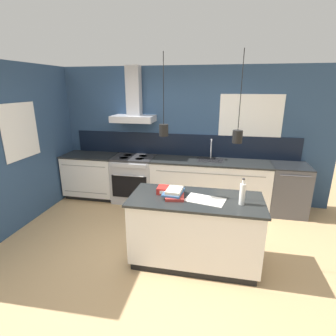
{
  "coord_description": "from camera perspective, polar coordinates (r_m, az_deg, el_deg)",
  "views": [
    {
      "loc": [
        0.72,
        -3.04,
        2.24
      ],
      "look_at": [
        -0.02,
        0.67,
        1.05
      ],
      "focal_mm": 28.0,
      "sensor_mm": 36.0,
      "label": 1
    }
  ],
  "objects": [
    {
      "name": "wall_back",
      "position": [
        5.18,
        2.57,
        7.6
      ],
      "size": [
        5.6,
        2.22,
        2.6
      ],
      "color": "navy",
      "rests_on": "ground_plane"
    },
    {
      "name": "wall_left",
      "position": [
        4.97,
        -28.33,
        4.55
      ],
      "size": [
        0.08,
        3.8,
        2.6
      ],
      "color": "navy",
      "rests_on": "ground_plane"
    },
    {
      "name": "kitchen_island",
      "position": [
        3.49,
        5.86,
        -13.31
      ],
      "size": [
        1.65,
        0.76,
        0.91
      ],
      "color": "black",
      "rests_on": "ground_plane"
    },
    {
      "name": "book_stack",
      "position": [
        3.3,
        1.38,
        -5.46
      ],
      "size": [
        0.28,
        0.37,
        0.1
      ],
      "color": "#B2332D",
      "rests_on": "kitchen_island"
    },
    {
      "name": "ground_plane",
      "position": [
        3.84,
        -1.71,
        -18.18
      ],
      "size": [
        16.0,
        16.0,
        0.0
      ],
      "primitive_type": "plane",
      "color": "tan",
      "rests_on": "ground"
    },
    {
      "name": "oven_range",
      "position": [
        5.31,
        -7.35,
        -2.32
      ],
      "size": [
        0.8,
        0.66,
        0.91
      ],
      "color": "#B5B5BA",
      "rests_on": "ground_plane"
    },
    {
      "name": "counter_run_sink",
      "position": [
        5.06,
        8.92,
        -3.34
      ],
      "size": [
        2.19,
        0.64,
        1.29
      ],
      "color": "black",
      "rests_on": "ground_plane"
    },
    {
      "name": "paper_pile",
      "position": [
        3.24,
        8.1,
        -6.87
      ],
      "size": [
        0.52,
        0.37,
        0.01
      ],
      "color": "silver",
      "rests_on": "kitchen_island"
    },
    {
      "name": "red_supply_box",
      "position": [
        3.39,
        -0.36,
        -4.83
      ],
      "size": [
        0.23,
        0.19,
        0.08
      ],
      "color": "red",
      "rests_on": "kitchen_island"
    },
    {
      "name": "dishwasher",
      "position": [
        5.21,
        24.63,
        -4.23
      ],
      "size": [
        0.64,
        0.65,
        0.91
      ],
      "color": "#4C4C51",
      "rests_on": "ground_plane"
    },
    {
      "name": "bottle_on_island",
      "position": [
        3.17,
        15.88,
        -5.38
      ],
      "size": [
        0.07,
        0.07,
        0.32
      ],
      "color": "silver",
      "rests_on": "kitchen_island"
    },
    {
      "name": "counter_run_left",
      "position": [
        5.67,
        -16.22,
        -1.55
      ],
      "size": [
        1.06,
        0.64,
        0.91
      ],
      "color": "black",
      "rests_on": "ground_plane"
    }
  ]
}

